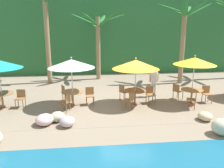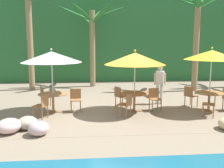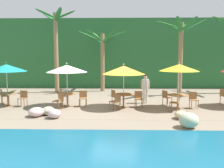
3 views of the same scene
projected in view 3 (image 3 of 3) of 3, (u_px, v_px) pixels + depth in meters
The scene contains 28 objects.
ground_plane at pixel (114, 107), 13.06m from camera, with size 120.00×120.00×0.00m, color gray.
terrace_deck at pixel (114, 107), 13.06m from camera, with size 18.00×5.20×0.01m.
foliage_backdrop at pixel (116, 54), 21.64m from camera, with size 28.00×2.40×6.00m.
rock_seawall at pixel (70, 115), 10.05m from camera, with size 16.79×3.20×0.83m.
umbrella_teal at pixel (6, 68), 13.10m from camera, with size 2.20×2.20×2.46m.
dining_table_teal at pixel (8, 95), 13.28m from camera, with size 1.10×1.10×0.74m.
chair_teal_seaward at pixel (23, 97), 13.30m from camera, with size 0.45×0.46×0.87m.
chair_teal_inland at pixel (3, 95), 13.94m from camera, with size 0.59×0.59×0.87m.
umbrella_white at pixel (67, 68), 12.99m from camera, with size 2.24×2.24×2.44m.
dining_table_white at pixel (67, 96), 13.17m from camera, with size 1.10×1.10×0.74m.
chair_white_seaward at pixel (83, 97), 13.30m from camera, with size 0.44×0.45×0.87m.
chair_white_inland at pixel (63, 95), 13.92m from camera, with size 0.56×0.56×0.87m.
chair_white_left at pixel (59, 100), 12.38m from camera, with size 0.56×0.56×0.87m.
umbrella_orange at pixel (124, 70), 12.77m from camera, with size 2.31×2.31×2.39m.
dining_table_orange at pixel (124, 96), 12.94m from camera, with size 1.10×1.10×0.74m.
chair_orange_seaward at pixel (139, 98), 13.11m from camera, with size 0.46×0.47×0.87m.
chair_orange_inland at pixel (115, 96), 13.67m from camera, with size 0.58×0.57×0.87m.
chair_orange_left at pixel (116, 101), 12.22m from camera, with size 0.59×0.59×0.87m.
umbrella_yellow at pixel (179, 68), 12.53m from camera, with size 2.07×2.07×2.49m.
dining_table_yellow at pixel (178, 97), 12.72m from camera, with size 1.10×1.10×0.74m.
chair_yellow_seaward at pixel (193, 99), 12.81m from camera, with size 0.42×0.43×0.87m.
chair_yellow_inland at pixel (166, 97), 13.44m from camera, with size 0.58×0.57×0.87m.
chair_yellow_left at pixel (176, 102), 11.94m from camera, with size 0.57×0.57×0.87m.
chair_red_inland at pixel (224, 95), 13.92m from camera, with size 0.56×0.56×0.87m.
palm_tree_nearest at pixel (56, 40), 17.89m from camera, with size 2.91×3.03×6.19m.
palm_tree_second at pixel (102, 49), 18.68m from camera, with size 3.84×3.52×4.81m.
palm_tree_third at pixel (181, 43), 16.60m from camera, with size 3.47×3.25×5.35m.
waiter_in_white at pixel (145, 87), 14.07m from camera, with size 0.52×0.32×1.70m.
Camera 3 is at (0.20, -12.81, 2.82)m, focal length 38.19 mm.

